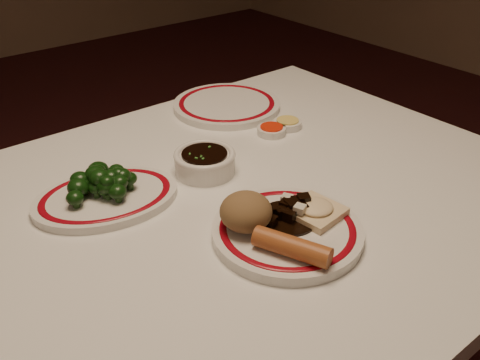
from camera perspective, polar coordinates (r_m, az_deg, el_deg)
name	(u,v)px	position (r m, az deg, el deg)	size (l,w,h in m)	color
dining_table	(224,243)	(1.00, -1.72, -6.75)	(1.20, 0.90, 0.75)	white
main_plate	(287,231)	(0.86, 5.05, -5.48)	(0.25, 0.25, 0.02)	white
rice_mound	(246,212)	(0.84, 0.64, -3.39)	(0.08, 0.08, 0.06)	brown
spring_roll	(292,247)	(0.79, 5.55, -7.10)	(0.03, 0.03, 0.12)	#A85929
fried_wonton	(316,210)	(0.88, 8.06, -3.18)	(0.09, 0.09, 0.02)	beige
stirfry_heap	(289,212)	(0.87, 5.25, -3.39)	(0.10, 0.10, 0.03)	black
broccoli_plate	(106,197)	(0.97, -14.09, -1.81)	(0.29, 0.27, 0.02)	white
broccoli_pile	(102,181)	(0.96, -14.49, -0.14)	(0.13, 0.12, 0.05)	#23471C
soy_bowl	(205,163)	(1.03, -3.78, 1.83)	(0.12, 0.12, 0.04)	white
sweet_sour_dish	(272,130)	(1.18, 3.38, 5.31)	(0.06, 0.06, 0.02)	white
mustard_dish	(287,124)	(1.21, 5.08, 6.00)	(0.06, 0.06, 0.02)	white
far_plate	(227,105)	(1.31, -1.43, 8.01)	(0.30, 0.30, 0.02)	white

